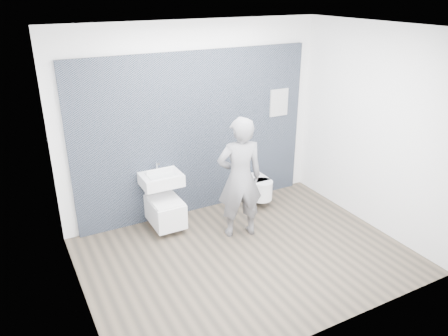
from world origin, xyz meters
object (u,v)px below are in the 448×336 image
washbasin (161,179)px  visitor (240,178)px  toilet_square (165,210)px  toilet_rounded (258,187)px

washbasin → visitor: size_ratio=0.33×
toilet_square → visitor: 1.19m
washbasin → visitor: (0.85, -0.71, 0.12)m
washbasin → visitor: visitor is taller
toilet_square → visitor: size_ratio=0.47×
washbasin → toilet_square: size_ratio=0.70×
toilet_rounded → visitor: visitor is taller
washbasin → toilet_rounded: bearing=-2.7°
toilet_square → toilet_rounded: toilet_square is taller
toilet_square → toilet_rounded: (1.56, 0.02, -0.01)m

